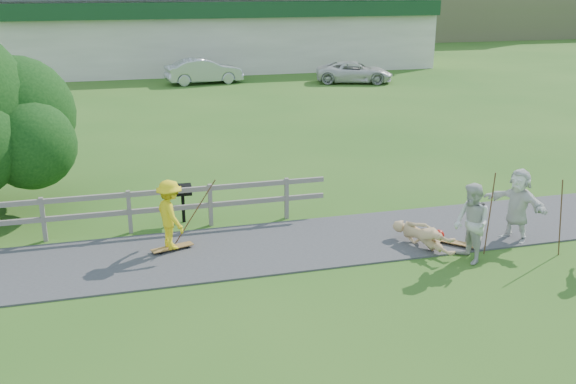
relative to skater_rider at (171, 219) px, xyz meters
name	(u,v)px	position (x,y,z in m)	size (l,w,h in m)	color
ground	(235,280)	(1.12, -1.87, -0.81)	(260.00, 260.00, 0.00)	#2B5D1A
path	(223,252)	(1.12, -0.37, -0.79)	(34.00, 3.00, 0.04)	#363639
fence	(15,215)	(-3.50, 1.43, -0.09)	(15.05, 0.10, 1.10)	slate
strip_mall	(199,31)	(5.12, 33.07, 1.77)	(32.50, 10.75, 5.10)	beige
skater_rider	(171,219)	(0.00, 0.00, 0.00)	(1.04, 0.60, 1.62)	yellow
skater_fallen	(423,236)	(5.67, -1.34, -0.49)	(1.73, 0.41, 0.63)	tan
spectator_a	(471,224)	(6.32, -2.26, 0.09)	(0.87, 0.68, 1.80)	silver
spectator_d	(517,205)	(8.03, -1.44, 0.08)	(1.66, 0.53, 1.79)	silver
car_silver	(204,71)	(4.30, 25.30, -0.05)	(1.61, 4.60, 1.52)	#B1B3BA
car_white	(354,72)	(13.24, 23.24, -0.16)	(2.15, 4.66, 1.29)	silver
bbq	(183,204)	(0.47, 1.86, -0.31)	(0.46, 0.35, 1.00)	black
longboard_rider	(172,249)	(0.00, 0.00, -0.75)	(0.98, 0.24, 0.11)	brown
longboard_fallen	(455,244)	(6.47, -1.44, -0.76)	(0.94, 0.23, 0.10)	brown
helmet	(439,235)	(6.27, -0.99, -0.68)	(0.26, 0.26, 0.26)	#AA1309
pole_rider	(195,206)	(0.60, 0.40, 0.11)	(0.03, 0.03, 1.84)	#533421
pole_spec_left	(490,214)	(6.92, -2.00, 0.16)	(0.03, 0.03, 1.94)	#533421
pole_spec_right	(561,218)	(8.42, -2.49, 0.10)	(0.03, 0.03, 1.82)	#533421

